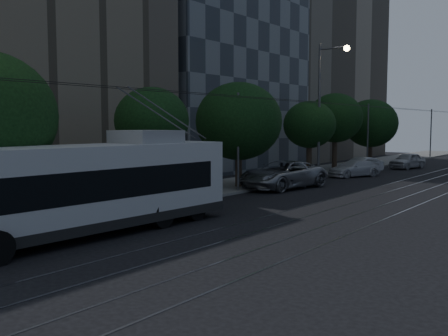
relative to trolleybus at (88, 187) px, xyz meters
name	(u,v)px	position (x,y,z in m)	size (l,w,h in m)	color
ground	(194,233)	(2.90, 2.67, -1.79)	(120.00, 120.00, 0.00)	black
sidewalk	(291,176)	(-4.60, 22.67, -1.71)	(5.00, 90.00, 0.15)	gray
tram_rails	(421,186)	(5.40, 22.67, -1.78)	(4.52, 90.00, 0.02)	#92929A
overhead_wires	(320,133)	(-2.07, 22.67, 1.68)	(2.23, 90.00, 6.00)	black
building_glass_mid	(196,25)	(-16.10, 24.67, 11.63)	(14.40, 18.40, 26.80)	#353C44
building_tan_far	(302,17)	(-16.10, 44.67, 15.63)	(14.40, 22.40, 34.80)	gray
trolleybus	(88,187)	(0.00, 0.00, 0.00)	(3.26, 13.06, 5.63)	silver
pickup_silver	(283,175)	(-1.40, 16.17, -0.90)	(2.96, 6.41, 1.78)	#929399
car_white_a	(299,175)	(-1.40, 18.26, -1.09)	(1.65, 4.11, 1.40)	silver
car_white_b	(354,168)	(-0.74, 25.90, -1.14)	(1.83, 4.49, 1.30)	silver
car_white_c	(361,165)	(-1.37, 28.75, -1.11)	(1.43, 4.11, 1.36)	silver
car_white_d	(407,161)	(0.20, 35.93, -1.05)	(1.75, 4.36, 1.49)	#B2B2B6
tree_1	(152,121)	(-3.60, 6.76, 2.49)	(3.86, 3.86, 6.05)	#32261C
tree_2	(239,121)	(-3.60, 14.37, 2.52)	(5.51, 5.51, 6.80)	#32261C
tree_3	(310,125)	(-3.60, 23.79, 2.30)	(4.12, 4.12, 5.96)	#32261C
tree_4	(335,118)	(-4.10, 29.42, 2.89)	(4.81, 4.81, 6.86)	#32261C
tree_5	(371,123)	(-3.60, 36.36, 2.43)	(5.22, 5.22, 6.58)	#32261C
streetlamp_far	(324,98)	(-2.01, 23.09, 4.31)	(2.45, 0.44, 10.13)	#525254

